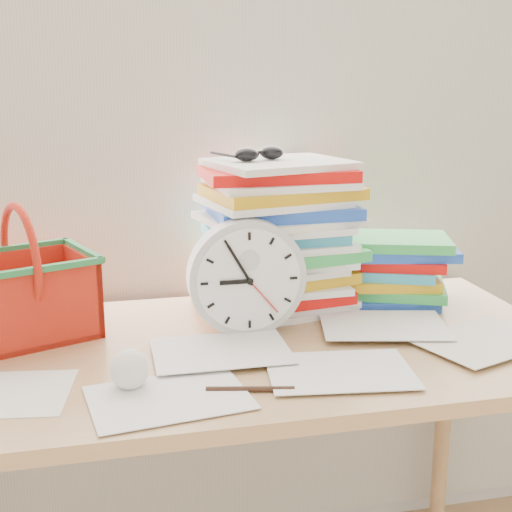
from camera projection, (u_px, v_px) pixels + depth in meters
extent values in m
cube|color=silver|center=(203.00, 50.00, 1.71)|extent=(4.00, 0.04, 2.70)
cube|color=beige|center=(204.00, 71.00, 1.70)|extent=(2.40, 0.01, 2.50)
cube|color=tan|center=(238.00, 351.00, 1.48)|extent=(1.40, 0.70, 0.03)
cylinder|color=tan|center=(444.00, 417.00, 2.00)|extent=(0.04, 0.04, 0.72)
cylinder|color=#BBBBBB|center=(247.00, 277.00, 1.51)|extent=(0.25, 0.05, 0.25)
sphere|color=white|center=(129.00, 369.00, 1.26)|extent=(0.07, 0.07, 0.07)
cylinder|color=black|center=(250.00, 389.00, 1.26)|extent=(0.16, 0.04, 0.01)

